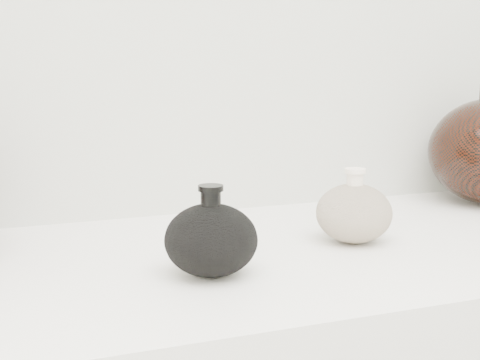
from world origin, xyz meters
name	(u,v)px	position (x,y,z in m)	size (l,w,h in m)	color
black_gourd_vase	(211,239)	(-0.09, 0.88, 0.94)	(0.13, 0.13, 0.11)	black
cream_gourd_vase	(354,213)	(0.14, 0.95, 0.94)	(0.11, 0.11, 0.10)	beige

